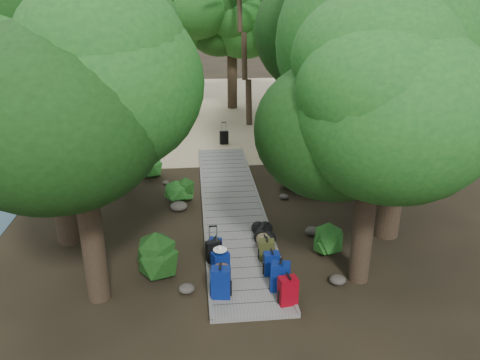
{
  "coord_description": "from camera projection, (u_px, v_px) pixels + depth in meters",
  "views": [
    {
      "loc": [
        -1.2,
        -13.3,
        6.63
      ],
      "look_at": [
        0.26,
        0.89,
        1.0
      ],
      "focal_mm": 35.0,
      "sensor_mm": 36.0,
      "label": 1
    }
  ],
  "objects": [
    {
      "name": "tree_back_a",
      "position": [
        177.0,
        34.0,
        26.83
      ],
      "size": [
        5.32,
        5.32,
        9.2
      ],
      "primitive_type": null,
      "color": "black",
      "rests_on": "ground"
    },
    {
      "name": "rock_right_b",
      "position": [
        312.0,
        231.0,
        13.88
      ],
      "size": [
        0.44,
        0.4,
        0.24
      ],
      "primitive_type": null,
      "color": "#4C473F",
      "rests_on": "ground"
    },
    {
      "name": "palm_right_c",
      "position": [
        254.0,
        56.0,
        24.67
      ],
      "size": [
        4.6,
        4.6,
        7.31
      ],
      "primitive_type": null,
      "color": "#113F12",
      "rests_on": "ground"
    },
    {
      "name": "tree_right_d",
      "position": [
        365.0,
        45.0,
        17.41
      ],
      "size": [
        5.38,
        5.38,
        9.87
      ],
      "primitive_type": null,
      "color": "black",
      "rests_on": "ground"
    },
    {
      "name": "tree_right_e",
      "position": [
        327.0,
        37.0,
        20.03
      ],
      "size": [
        5.54,
        5.54,
        9.97
      ],
      "primitive_type": null,
      "color": "black",
      "rests_on": "ground"
    },
    {
      "name": "tree_left_c",
      "position": [
        109.0,
        83.0,
        15.81
      ],
      "size": [
        4.48,
        4.48,
        7.8
      ],
      "primitive_type": null,
      "color": "black",
      "rests_on": "ground"
    },
    {
      "name": "shrub_right_b",
      "position": [
        291.0,
        173.0,
        17.03
      ],
      "size": [
        1.4,
        1.4,
        1.26
      ],
      "primitive_type": null,
      "color": "#174E19",
      "rests_on": "ground"
    },
    {
      "name": "rock_right_d",
      "position": [
        300.0,
        167.0,
        18.98
      ],
      "size": [
        0.49,
        0.45,
        0.27
      ],
      "primitive_type": null,
      "color": "#4C473F",
      "rests_on": "ground"
    },
    {
      "name": "palm_right_a",
      "position": [
        289.0,
        66.0,
        19.01
      ],
      "size": [
        4.67,
        4.67,
        7.95
      ],
      "primitive_type": null,
      "color": "#113F12",
      "rests_on": "ground"
    },
    {
      "name": "palm_left_a",
      "position": [
        118.0,
        88.0,
        18.85
      ],
      "size": [
        3.97,
        3.97,
        6.31
      ],
      "primitive_type": null,
      "color": "#113F12",
      "rests_on": "ground"
    },
    {
      "name": "suitcase_on_boardwalk",
      "position": [
        213.0,
        251.0,
        12.2
      ],
      "size": [
        0.43,
        0.33,
        0.59
      ],
      "primitive_type": null,
      "rotation": [
        0.0,
        0.0,
        0.34
      ],
      "color": "black",
      "rests_on": "boardwalk"
    },
    {
      "name": "rock_right_a",
      "position": [
        338.0,
        280.0,
        11.51
      ],
      "size": [
        0.41,
        0.37,
        0.23
      ],
      "primitive_type": null,
      "color": "#4C473F",
      "rests_on": "ground"
    },
    {
      "name": "tree_back_c",
      "position": [
        302.0,
        25.0,
        27.63
      ],
      "size": [
        5.59,
        5.59,
        10.06
      ],
      "primitive_type": null,
      "color": "black",
      "rests_on": "ground"
    },
    {
      "name": "rock_left_a",
      "position": [
        187.0,
        289.0,
        11.18
      ],
      "size": [
        0.39,
        0.35,
        0.21
      ],
      "primitive_type": null,
      "color": "#4C473F",
      "rests_on": "ground"
    },
    {
      "name": "lone_suitcase_on_sand",
      "position": [
        224.0,
        138.0,
        22.29
      ],
      "size": [
        0.42,
        0.27,
        0.62
      ],
      "primitive_type": null,
      "rotation": [
        0.0,
        0.0,
        0.11
      ],
      "color": "black",
      "rests_on": "sand_beach"
    },
    {
      "name": "palm_right_b",
      "position": [
        309.0,
        53.0,
        24.46
      ],
      "size": [
        3.96,
        3.96,
        7.65
      ],
      "primitive_type": null,
      "color": "#113F12",
      "rests_on": "ground"
    },
    {
      "name": "tree_right_a",
      "position": [
        372.0,
        142.0,
        10.44
      ],
      "size": [
        4.3,
        4.3,
        7.17
      ],
      "primitive_type": null,
      "color": "black",
      "rests_on": "ground"
    },
    {
      "name": "hat_brown",
      "position": [
        221.0,
        265.0,
        10.82
      ],
      "size": [
        0.37,
        0.37,
        0.11
      ],
      "primitive_type": null,
      "color": "#51351E",
      "rests_on": "backpack_left_b"
    },
    {
      "name": "hat_white",
      "position": [
        220.0,
        248.0,
        11.37
      ],
      "size": [
        0.34,
        0.34,
        0.11
      ],
      "primitive_type": null,
      "color": "silver",
      "rests_on": "backpack_left_c"
    },
    {
      "name": "tree_right_f",
      "position": [
        348.0,
        39.0,
        22.32
      ],
      "size": [
        5.27,
        5.27,
        9.41
      ],
      "primitive_type": null,
      "color": "black",
      "rests_on": "ground"
    },
    {
      "name": "boardwalk",
      "position": [
        232.0,
        205.0,
        15.76
      ],
      "size": [
        2.0,
        12.0,
        0.12
      ],
      "primitive_type": "cube",
      "color": "slate",
      "rests_on": "ground"
    },
    {
      "name": "rock_left_c",
      "position": [
        179.0,
        206.0,
        15.43
      ],
      "size": [
        0.57,
        0.51,
        0.31
      ],
      "primitive_type": null,
      "color": "#4C473F",
      "rests_on": "ground"
    },
    {
      "name": "backpack_left_a",
      "position": [
        221.0,
        281.0,
        10.72
      ],
      "size": [
        0.48,
        0.37,
        0.83
      ],
      "primitive_type": null,
      "rotation": [
        0.0,
        0.0,
        -0.15
      ],
      "color": "navy",
      "rests_on": "boardwalk"
    },
    {
      "name": "rock_left_b",
      "position": [
        160.0,
        255.0,
        12.65
      ],
      "size": [
        0.36,
        0.32,
        0.2
      ],
      "primitive_type": null,
      "color": "#4C473F",
      "rests_on": "ground"
    },
    {
      "name": "backpack_left_d",
      "position": [
        215.0,
        245.0,
        12.58
      ],
      "size": [
        0.39,
        0.34,
        0.5
      ],
      "primitive_type": null,
      "rotation": [
        0.0,
        0.0,
        -0.37
      ],
      "color": "navy",
      "rests_on": "boardwalk"
    },
    {
      "name": "sun_lounger",
      "position": [
        281.0,
        126.0,
        24.45
      ],
      "size": [
        0.74,
        1.75,
        0.55
      ],
      "primitive_type": null,
      "rotation": [
        0.0,
        0.0,
        -0.12
      ],
      "color": "silver",
      "rests_on": "sand_beach"
    },
    {
      "name": "ground",
      "position": [
        235.0,
        220.0,
        14.85
      ],
      "size": [
        120.0,
        120.0,
        0.0
      ],
      "primitive_type": "plane",
      "color": "#2E2317",
      "rests_on": "ground"
    },
    {
      "name": "shrub_left_a",
      "position": [
        152.0,
        258.0,
        11.66
      ],
      "size": [
        1.18,
        1.18,
        1.07
      ],
      "primitive_type": null,
      "color": "#174E19",
      "rests_on": "ground"
    },
    {
      "name": "shrub_left_b",
      "position": [
        182.0,
        192.0,
        15.81
      ],
      "size": [
        0.97,
        0.97,
        0.87
      ],
      "primitive_type": null,
      "color": "#174E19",
      "rests_on": "ground"
    },
    {
      "name": "rock_right_c",
      "position": [
        284.0,
        197.0,
        16.35
      ],
      "size": [
        0.32,
        0.29,
        0.18
      ],
      "primitive_type": null,
      "color": "#4C473F",
      "rests_on": "ground"
    },
    {
      "name": "backpack_right_a",
      "position": [
        288.0,
        289.0,
        10.5
      ],
      "size": [
        0.45,
        0.35,
        0.73
      ],
      "primitive_type": null,
      "rotation": [
        0.0,
        0.0,
        0.16
      ],
      "color": "maroon",
      "rests_on": "boardwalk"
    },
    {
      "name": "tree_right_c",
      "position": [
        340.0,
        61.0,
        14.87
      ],
      "size": [
        5.42,
        5.42,
        9.39
      ],
      "primitive_type": null,
      "color": "black",
      "rests_on": "ground"
    },
    {
      "name": "tree_back_b",
      "position": [
        232.0,
        36.0,
        28.05
      ],
      "size": [
        4.89,
        4.89,
        8.73
      ],
      "primitive_type": null,
      "color": "black",
      "rests_on": "ground"
    },
    {
      "name": "backpack_left_c",
      "position": [
        220.0,
        263.0,
        11.51
      ],
      "size": [
        0.48,
        0.41,
        0.75
      ],
      "primitive_type": null,
      "rotation": [
        0.0,
        0.0,
        0.37
      ],
      "color": "navy",
      "rests_on": "boardwalk"
    },
    {
      "name": "rock_left_d",
      "position": [
        166.0,
        183.0,
        17.61
      ],
      "size": [
        0.26,
        0.23,
        0.14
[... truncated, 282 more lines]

